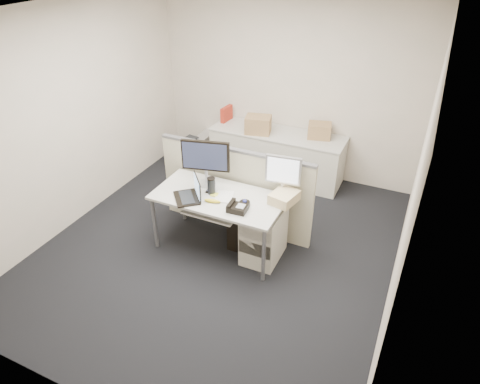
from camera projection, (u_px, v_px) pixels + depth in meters
The scene contains 29 objects.
floor at pixel (220, 246), 5.27m from camera, with size 4.00×4.50×0.01m, color black.
ceiling at pixel (213, 11), 3.84m from camera, with size 4.00×4.50×0.01m, color white.
wall_back at pixel (287, 86), 6.29m from camera, with size 4.00×0.02×2.70m, color #BAB29F.
wall_front at pixel (60, 282), 2.82m from camera, with size 4.00×0.02×2.70m, color #BAB29F.
wall_left at pixel (73, 117), 5.27m from camera, with size 0.02×4.50×2.70m, color #BAB29F.
wall_right at pixel (414, 187), 3.84m from camera, with size 0.02×4.50×2.70m, color #BAB29F.
desk at pixel (219, 201), 4.91m from camera, with size 1.50×0.75×0.73m.
keyboard_tray at pixel (211, 212), 4.80m from camera, with size 0.62×0.32×0.02m, color beige.
drawer_pedestal at pixel (264, 234), 4.94m from camera, with size 0.40×0.55×0.65m, color beige.
cubicle_partition at pixel (235, 191), 5.32m from camera, with size 2.00×0.06×1.10m, color #BCB598.
back_counter at pixel (277, 156), 6.56m from camera, with size 2.00×0.60×0.72m, color beige.
monitor_main at pixel (206, 163), 4.96m from camera, with size 0.57×0.22×0.57m, color black.
monitor_small at pixel (283, 177), 4.77m from camera, with size 0.40×0.20×0.49m, color #B7B7BC.
laptop at pixel (186, 189), 4.76m from camera, with size 0.35×0.26×0.26m, color black.
trackball at pixel (245, 204), 4.70m from camera, with size 0.12×0.12×0.05m, color black.
desk_phone at pixel (238, 208), 4.61m from camera, with size 0.21×0.17×0.07m, color black.
paper_stack at pixel (224, 197), 4.86m from camera, with size 0.20×0.25×0.01m, color silver.
sticky_pad at pixel (215, 195), 4.89m from camera, with size 0.08×0.08×0.01m, color yellow.
travel_mug at pixel (211, 186), 4.88m from camera, with size 0.09×0.09×0.19m, color black.
banana at pixel (212, 201), 4.75m from camera, with size 0.19×0.05×0.04m, color gold.
cellphone at pixel (209, 191), 4.97m from camera, with size 0.06×0.11×0.01m, color black.
manila_folders at pixel (284, 197), 4.75m from camera, with size 0.25×0.32×0.12m, color beige.
keyboard at pixel (209, 208), 4.84m from camera, with size 0.42×0.15×0.02m, color black.
pc_tower_desk at pixel (242, 228), 5.24m from camera, with size 0.18×0.45×0.42m, color black.
pc_tower_spare_dark at pixel (186, 154), 6.92m from camera, with size 0.19×0.48×0.45m, color black.
pc_tower_spare_silver at pixel (206, 146), 7.18m from camera, with size 0.19×0.47×0.44m, color #B7B7BC.
cardboard_box_left at pixel (258, 125), 6.31m from camera, with size 0.37×0.27×0.27m, color #9C734F.
cardboard_box_right at pixel (319, 131), 6.17m from camera, with size 0.32×0.25×0.23m, color #9C734F.
red_binder at pixel (227, 114), 6.71m from camera, with size 0.06×0.27×0.25m, color #9D2414.
Camera 1 is at (1.95, -3.64, 3.34)m, focal length 32.00 mm.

